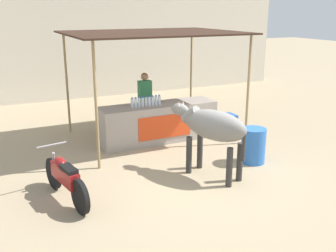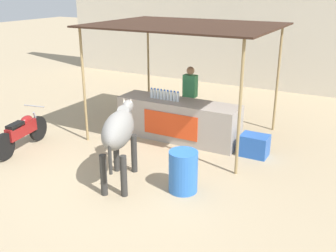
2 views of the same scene
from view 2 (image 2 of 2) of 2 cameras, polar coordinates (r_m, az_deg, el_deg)
name	(u,v)px [view 2 (image 2 of 2)]	position (r m, az deg, el deg)	size (l,w,h in m)	color
ground_plane	(128,174)	(7.95, -5.87, -6.95)	(60.00, 60.00, 0.00)	tan
stall_counter	(178,120)	(9.51, 1.48, 0.87)	(3.00, 0.82, 0.96)	#9E9389
stall_awning	(185,29)	(9.31, 2.48, 13.88)	(4.20, 3.20, 2.72)	#382319
water_bottle_row	(165,95)	(9.45, -0.51, 4.53)	(0.79, 0.07, 0.25)	silver
vendor_behind_counter	(190,98)	(10.07, 3.21, 4.12)	(0.34, 0.22, 1.65)	#383842
cooler_box	(254,145)	(8.85, 12.43, -2.77)	(0.60, 0.44, 0.48)	blue
water_barrel	(183,171)	(7.15, 2.22, -6.60)	(0.53, 0.53, 0.78)	blue
cow	(119,131)	(7.30, -7.11, -0.67)	(1.04, 1.82, 1.44)	gray
motorcycle_parked	(22,131)	(9.51, -20.41, -0.75)	(0.59, 1.78, 0.90)	black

